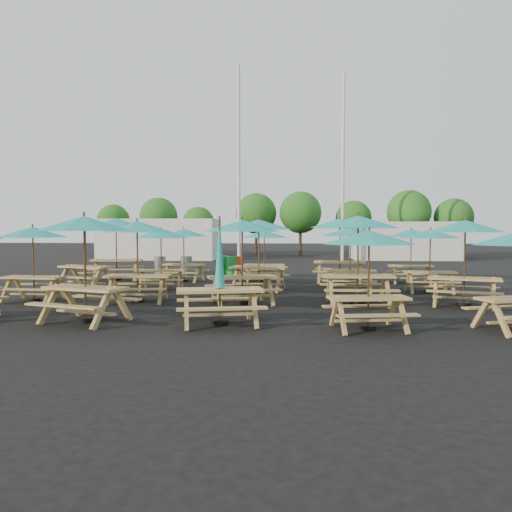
# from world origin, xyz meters

# --- Properties ---
(ground) EXTENTS (120.00, 120.00, 0.00)m
(ground) POSITION_xyz_m (0.00, 0.00, 0.00)
(ground) COLOR black
(ground) RESTS_ON ground
(picnic_unit_1) EXTENTS (2.09, 2.09, 2.16)m
(picnic_unit_1) POSITION_xyz_m (-6.05, -2.85, 1.87)
(picnic_unit_1) COLOR #A48349
(picnic_unit_1) RESTS_ON ground
(picnic_unit_2) EXTENTS (2.77, 2.77, 2.40)m
(picnic_unit_2) POSITION_xyz_m (-5.81, 0.20, 2.08)
(picnic_unit_2) COLOR #A48349
(picnic_unit_2) RESTS_ON ground
(picnic_unit_3) EXTENTS (2.72, 2.72, 2.55)m
(picnic_unit_3) POSITION_xyz_m (-5.81, 3.19, 2.21)
(picnic_unit_3) COLOR #A48349
(picnic_unit_3) RESTS_ON ground
(picnic_unit_4) EXTENTS (2.74, 2.74, 2.38)m
(picnic_unit_4) POSITION_xyz_m (-3.22, -5.89, 2.06)
(picnic_unit_4) COLOR #A48349
(picnic_unit_4) RESTS_ON ground
(picnic_unit_5) EXTENTS (2.29, 2.29, 2.32)m
(picnic_unit_5) POSITION_xyz_m (-3.03, -2.79, 2.01)
(picnic_unit_5) COLOR #A48349
(picnic_unit_5) RESTS_ON ground
(picnic_unit_6) EXTENTS (2.07, 2.07, 2.09)m
(picnic_unit_6) POSITION_xyz_m (-3.12, 0.05, 1.81)
(picnic_unit_6) COLOR #A48349
(picnic_unit_6) RESTS_ON ground
(picnic_unit_7) EXTENTS (2.21, 2.21, 2.10)m
(picnic_unit_7) POSITION_xyz_m (-2.96, 2.85, 1.82)
(picnic_unit_7) COLOR #A48349
(picnic_unit_7) RESTS_ON ground
(picnic_unit_8) EXTENTS (2.15, 1.97, 2.35)m
(picnic_unit_8) POSITION_xyz_m (-0.22, -5.95, 0.96)
(picnic_unit_8) COLOR #A48349
(picnic_unit_8) RESTS_ON ground
(picnic_unit_9) EXTENTS (2.70, 2.70, 2.35)m
(picnic_unit_9) POSITION_xyz_m (-0.04, -2.94, 2.03)
(picnic_unit_9) COLOR #A48349
(picnic_unit_9) RESTS_ON ground
(picnic_unit_10) EXTENTS (2.53, 2.53, 2.42)m
(picnic_unit_10) POSITION_xyz_m (0.19, 0.17, 2.10)
(picnic_unit_10) COLOR #A48349
(picnic_unit_10) RESTS_ON ground
(picnic_unit_11) EXTENTS (1.89, 1.89, 2.05)m
(picnic_unit_11) POSITION_xyz_m (0.20, 3.15, 1.78)
(picnic_unit_11) COLOR #A48349
(picnic_unit_11) RESTS_ON ground
(picnic_unit_12) EXTENTS (2.17, 2.17, 2.06)m
(picnic_unit_12) POSITION_xyz_m (2.89, -6.26, 1.78)
(picnic_unit_12) COLOR #A48349
(picnic_unit_12) RESTS_ON ground
(picnic_unit_13) EXTENTS (2.31, 2.31, 2.46)m
(picnic_unit_13) POSITION_xyz_m (3.11, -2.81, 2.13)
(picnic_unit_13) COLOR #A48349
(picnic_unit_13) RESTS_ON ground
(picnic_unit_14) EXTENTS (2.22, 2.22, 2.17)m
(picnic_unit_14) POSITION_xyz_m (3.22, 0.03, 1.88)
(picnic_unit_14) COLOR #A48349
(picnic_unit_14) RESTS_ON ground
(picnic_unit_15) EXTENTS (2.55, 2.55, 2.51)m
(picnic_unit_15) POSITION_xyz_m (3.14, 2.86, 2.17)
(picnic_unit_15) COLOR #A48349
(picnic_unit_15) RESTS_ON ground
(picnic_unit_17) EXTENTS (2.68, 2.68, 2.33)m
(picnic_unit_17) POSITION_xyz_m (5.91, -2.87, 2.02)
(picnic_unit_17) COLOR #A48349
(picnic_unit_17) RESTS_ON ground
(picnic_unit_18) EXTENTS (1.99, 1.99, 2.09)m
(picnic_unit_18) POSITION_xyz_m (5.78, 0.04, 1.81)
(picnic_unit_18) COLOR #A48349
(picnic_unit_18) RESTS_ON ground
(picnic_unit_19) EXTENTS (2.04, 2.04, 2.09)m
(picnic_unit_19) POSITION_xyz_m (5.83, 2.87, 1.81)
(picnic_unit_19) COLOR #A48349
(picnic_unit_19) RESTS_ON ground
(waste_bin_0) EXTENTS (0.52, 0.52, 0.83)m
(waste_bin_0) POSITION_xyz_m (-4.78, 6.01, 0.42)
(waste_bin_0) COLOR gray
(waste_bin_0) RESTS_ON ground
(waste_bin_1) EXTENTS (0.52, 0.52, 0.83)m
(waste_bin_1) POSITION_xyz_m (-3.60, 6.23, 0.42)
(waste_bin_1) COLOR gray
(waste_bin_1) RESTS_ON ground
(waste_bin_2) EXTENTS (0.52, 0.52, 0.83)m
(waste_bin_2) POSITION_xyz_m (-1.98, 6.49, 0.42)
(waste_bin_2) COLOR #1A8F38
(waste_bin_2) RESTS_ON ground
(waste_bin_3) EXTENTS (0.52, 0.52, 0.83)m
(waste_bin_3) POSITION_xyz_m (-1.46, 6.14, 0.42)
(waste_bin_3) COLOR #1A8F38
(waste_bin_3) RESTS_ON ground
(waste_bin_4) EXTENTS (0.52, 0.52, 0.83)m
(waste_bin_4) POSITION_xyz_m (-1.30, 6.29, 0.42)
(waste_bin_4) COLOR red
(waste_bin_4) RESTS_ON ground
(mast_0) EXTENTS (0.20, 0.20, 12.00)m
(mast_0) POSITION_xyz_m (-2.00, 14.00, 6.00)
(mast_0) COLOR silver
(mast_0) RESTS_ON ground
(mast_1) EXTENTS (0.20, 0.20, 12.00)m
(mast_1) POSITION_xyz_m (4.50, 16.00, 6.00)
(mast_1) COLOR silver
(mast_1) RESTS_ON ground
(event_tent_0) EXTENTS (8.00, 4.00, 2.80)m
(event_tent_0) POSITION_xyz_m (-8.00, 18.00, 1.40)
(event_tent_0) COLOR silver
(event_tent_0) RESTS_ON ground
(event_tent_1) EXTENTS (7.00, 4.00, 2.60)m
(event_tent_1) POSITION_xyz_m (9.00, 19.00, 1.30)
(event_tent_1) COLOR silver
(event_tent_1) RESTS_ON ground
(tree_0) EXTENTS (2.80, 2.80, 4.24)m
(tree_0) POSITION_xyz_m (-14.07, 25.25, 2.83)
(tree_0) COLOR #382314
(tree_0) RESTS_ON ground
(tree_1) EXTENTS (3.11, 3.11, 4.72)m
(tree_1) POSITION_xyz_m (-9.74, 23.90, 3.15)
(tree_1) COLOR #382314
(tree_1) RESTS_ON ground
(tree_2) EXTENTS (2.59, 2.59, 3.93)m
(tree_2) POSITION_xyz_m (-6.39, 23.65, 2.62)
(tree_2) COLOR #382314
(tree_2) RESTS_ON ground
(tree_3) EXTENTS (3.36, 3.36, 5.09)m
(tree_3) POSITION_xyz_m (-1.75, 24.72, 3.41)
(tree_3) COLOR #382314
(tree_3) RESTS_ON ground
(tree_4) EXTENTS (3.41, 3.41, 5.17)m
(tree_4) POSITION_xyz_m (1.90, 24.26, 3.46)
(tree_4) COLOR #382314
(tree_4) RESTS_ON ground
(tree_5) EXTENTS (2.94, 2.94, 4.45)m
(tree_5) POSITION_xyz_m (6.22, 24.67, 2.97)
(tree_5) COLOR #382314
(tree_5) RESTS_ON ground
(tree_6) EXTENTS (3.38, 3.38, 5.13)m
(tree_6) POSITION_xyz_m (10.23, 22.90, 3.43)
(tree_6) COLOR #382314
(tree_6) RESTS_ON ground
(tree_7) EXTENTS (2.95, 2.95, 4.48)m
(tree_7) POSITION_xyz_m (13.63, 22.92, 2.99)
(tree_7) COLOR #382314
(tree_7) RESTS_ON ground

